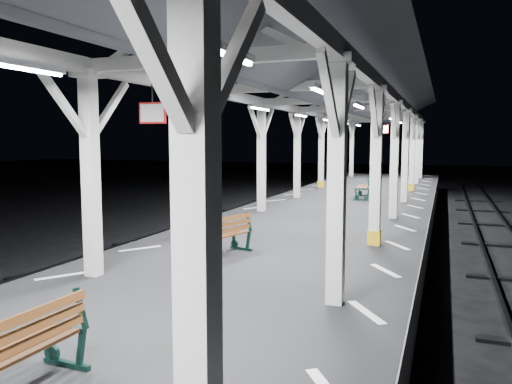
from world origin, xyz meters
The scene contains 9 objects.
ground centered at (0.00, 0.00, 0.00)m, with size 120.00×120.00×0.00m, color black.
platform centered at (0.00, 0.00, 0.50)m, with size 6.00×50.00×1.00m, color black.
hazard_stripes_left centered at (-2.45, 0.00, 1.00)m, with size 1.00×48.00×0.01m, color silver.
hazard_stripes_right centered at (2.45, 0.00, 1.00)m, with size 1.00×48.00×0.01m, color silver.
track_left centered at (-5.00, 0.00, 0.08)m, with size 2.20×60.00×0.16m.
canopy centered at (0.00, -0.02, 4.56)m, with size 5.40×49.00×4.65m.
bench_near centered at (-0.01, -5.56, 1.44)m, with size 0.62×1.55×0.83m.
bench_mid centered at (-0.59, -0.06, 1.43)m, with size 0.94×1.57×0.80m.
bench_far centered at (0.57, 10.67, 1.48)m, with size 0.75×1.70×0.90m.
Camera 1 is at (3.33, -8.55, 3.22)m, focal length 35.00 mm.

